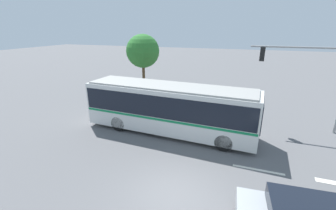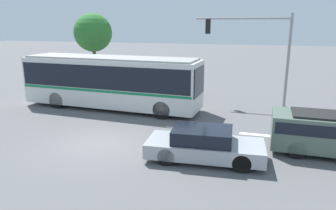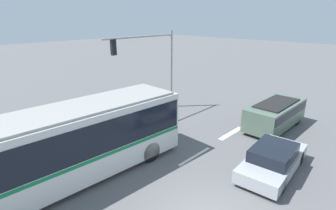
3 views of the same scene
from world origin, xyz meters
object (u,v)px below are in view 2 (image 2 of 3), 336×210
Objects in this scene: city_bus at (111,79)px; street_tree_left at (93,33)px; traffic_light_pole at (261,44)px; sedan_foreground at (204,145)px.

street_tree_left is at bearing 127.71° from city_bus.
street_tree_left is at bearing -18.07° from traffic_light_pole.
traffic_light_pole is 15.06m from street_tree_left.
sedan_foreground is 10.12m from traffic_light_pole.
traffic_light_pole is at bearing 24.59° from city_bus.
street_tree_left reaches higher than traffic_light_pole.
traffic_light_pole is at bearing -18.07° from street_tree_left.
city_bus is at bearing 21.81° from traffic_light_pole.
sedan_foreground is at bearing -38.26° from city_bus.
city_bus reaches higher than sedan_foreground.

